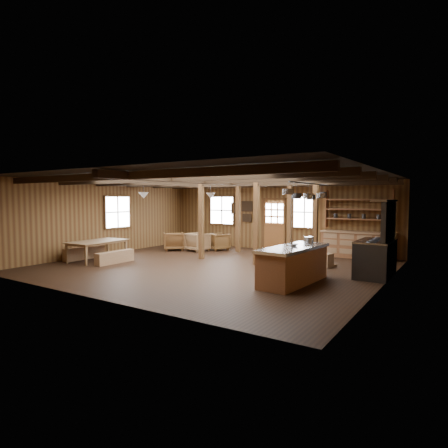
{
  "coord_description": "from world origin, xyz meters",
  "views": [
    {
      "loc": [
        6.67,
        -9.61,
        2.16
      ],
      "look_at": [
        -0.21,
        0.94,
        1.28
      ],
      "focal_mm": 30.0,
      "sensor_mm": 36.0,
      "label": 1
    }
  ],
  "objects_px": {
    "armchair_c": "(198,242)",
    "commercial_range": "(377,252)",
    "armchair_a": "(174,241)",
    "dining_table": "(98,251)",
    "kitchen_island": "(293,265)",
    "armchair_b": "(219,242)"
  },
  "relations": [
    {
      "from": "armchair_a",
      "to": "armchair_c",
      "type": "relative_size",
      "value": 1.0
    },
    {
      "from": "dining_table",
      "to": "armchair_c",
      "type": "height_order",
      "value": "armchair_c"
    },
    {
      "from": "kitchen_island",
      "to": "armchair_c",
      "type": "relative_size",
      "value": 3.1
    },
    {
      "from": "dining_table",
      "to": "armchair_a",
      "type": "relative_size",
      "value": 2.39
    },
    {
      "from": "commercial_range",
      "to": "armchair_a",
      "type": "bearing_deg",
      "value": 173.26
    },
    {
      "from": "commercial_range",
      "to": "dining_table",
      "type": "height_order",
      "value": "commercial_range"
    },
    {
      "from": "kitchen_island",
      "to": "armchair_b",
      "type": "height_order",
      "value": "kitchen_island"
    },
    {
      "from": "commercial_range",
      "to": "armchair_a",
      "type": "distance_m",
      "value": 8.18
    },
    {
      "from": "dining_table",
      "to": "armchair_b",
      "type": "bearing_deg",
      "value": -27.84
    },
    {
      "from": "commercial_range",
      "to": "armchair_b",
      "type": "bearing_deg",
      "value": 163.11
    },
    {
      "from": "dining_table",
      "to": "armchair_a",
      "type": "xyz_separation_m",
      "value": [
        0.42,
        3.44,
        0.03
      ]
    },
    {
      "from": "armchair_c",
      "to": "commercial_range",
      "type": "bearing_deg",
      "value": 179.31
    },
    {
      "from": "kitchen_island",
      "to": "commercial_range",
      "type": "relative_size",
      "value": 1.21
    },
    {
      "from": "commercial_range",
      "to": "armchair_a",
      "type": "relative_size",
      "value": 2.57
    },
    {
      "from": "armchair_c",
      "to": "armchair_a",
      "type": "bearing_deg",
      "value": 28.54
    },
    {
      "from": "commercial_range",
      "to": "armchair_b",
      "type": "distance_m",
      "value": 6.87
    },
    {
      "from": "dining_table",
      "to": "armchair_c",
      "type": "relative_size",
      "value": 2.38
    },
    {
      "from": "commercial_range",
      "to": "dining_table",
      "type": "xyz_separation_m",
      "value": [
        -8.54,
        -2.48,
        -0.32
      ]
    },
    {
      "from": "kitchen_island",
      "to": "commercial_range",
      "type": "xyz_separation_m",
      "value": [
        1.61,
        1.99,
        0.19
      ]
    },
    {
      "from": "armchair_a",
      "to": "armchair_c",
      "type": "distance_m",
      "value": 1.05
    },
    {
      "from": "commercial_range",
      "to": "armchair_a",
      "type": "xyz_separation_m",
      "value": [
        -8.12,
        0.96,
        -0.3
      ]
    },
    {
      "from": "commercial_range",
      "to": "armchair_b",
      "type": "relative_size",
      "value": 2.74
    }
  ]
}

